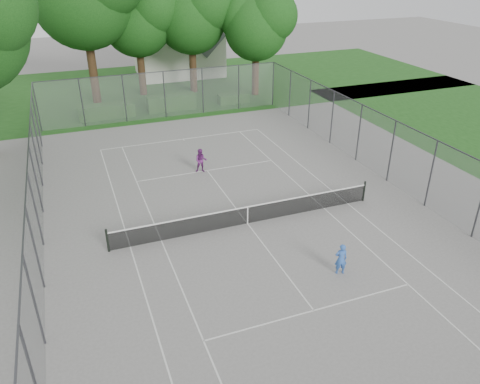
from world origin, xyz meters
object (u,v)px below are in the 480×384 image
object	(u,v)px
tennis_net	(248,214)
girl_player	(341,259)
house	(178,33)
woman_player	(201,161)

from	to	relation	value
tennis_net	girl_player	bearing A→B (deg)	-67.14
tennis_net	house	world-z (taller)	house
woman_player	girl_player	bearing A→B (deg)	-58.63
tennis_net	woman_player	bearing A→B (deg)	93.21
house	woman_player	xyz separation A→B (m)	(-4.86, -23.95, -3.37)
house	woman_player	size ratio (longest dim) A/B	7.18
house	tennis_net	bearing A→B (deg)	-98.45
tennis_net	woman_player	world-z (taller)	woman_player
tennis_net	house	bearing A→B (deg)	81.55
woman_player	tennis_net	bearing A→B (deg)	-67.48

